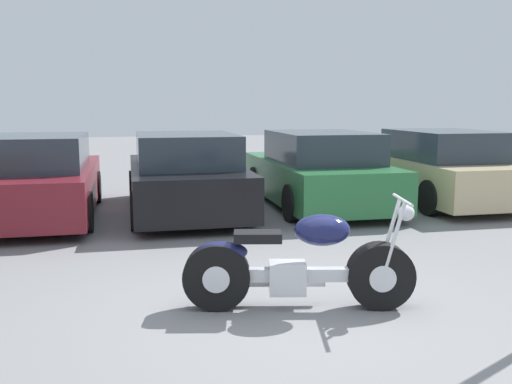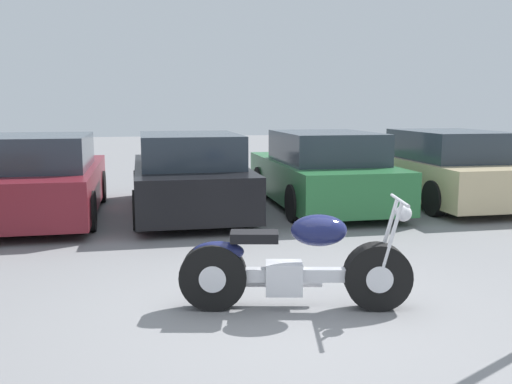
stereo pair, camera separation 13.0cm
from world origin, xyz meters
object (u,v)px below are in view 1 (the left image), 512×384
at_px(parked_car_maroon, 36,180).
at_px(parked_car_champagne, 439,169).
at_px(parked_car_green, 318,172).
at_px(parked_car_black, 186,176).
at_px(motorcycle, 297,265).

height_order(parked_car_maroon, parked_car_champagne, same).
bearing_deg(parked_car_champagne, parked_car_green, 179.74).
relative_size(parked_car_maroon, parked_car_black, 1.00).
bearing_deg(parked_car_maroon, parked_car_green, 0.81).
relative_size(parked_car_black, parked_car_green, 1.00).
bearing_deg(motorcycle, parked_car_champagne, 49.06).
distance_m(parked_car_green, parked_car_champagne, 2.49).
relative_size(parked_car_green, parked_car_champagne, 1.00).
relative_size(motorcycle, parked_car_black, 0.50).
bearing_deg(parked_car_black, parked_car_green, 2.57).
bearing_deg(parked_car_black, motorcycle, -83.91).
xyz_separation_m(parked_car_maroon, parked_car_black, (2.49, -0.04, 0.00)).
bearing_deg(parked_car_green, parked_car_maroon, -179.19).
height_order(parked_car_maroon, parked_car_black, same).
height_order(motorcycle, parked_car_champagne, parked_car_champagne).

